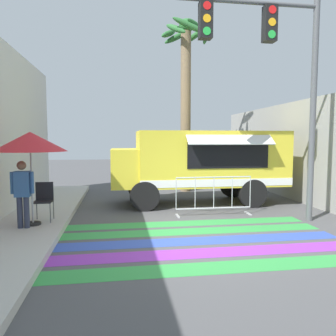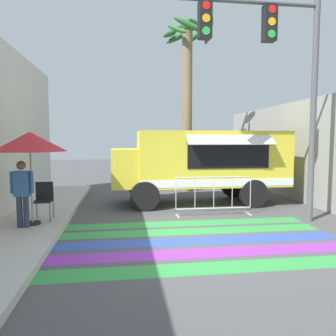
{
  "view_description": "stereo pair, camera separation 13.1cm",
  "coord_description": "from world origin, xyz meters",
  "px_view_note": "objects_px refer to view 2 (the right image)",
  "views": [
    {
      "loc": [
        -1.74,
        -6.96,
        2.23
      ],
      "look_at": [
        -0.28,
        2.65,
        1.38
      ],
      "focal_mm": 35.0,
      "sensor_mm": 36.0,
      "label": 1
    },
    {
      "loc": [
        -1.61,
        -6.98,
        2.23
      ],
      "look_at": [
        -0.28,
        2.65,
        1.38
      ],
      "focal_mm": 35.0,
      "sensor_mm": 36.0,
      "label": 2
    }
  ],
  "objects_px": {
    "traffic_signal_pole": "(271,57)",
    "folding_chair": "(44,197)",
    "barricade_front": "(214,196)",
    "palm_tree": "(188,80)",
    "vendor_person": "(22,190)",
    "food_truck": "(198,160)",
    "patio_umbrella": "(30,142)"
  },
  "relations": [
    {
      "from": "patio_umbrella",
      "to": "vendor_person",
      "type": "distance_m",
      "value": 1.16
    },
    {
      "from": "food_truck",
      "to": "palm_tree",
      "type": "relative_size",
      "value": 0.82
    },
    {
      "from": "vendor_person",
      "to": "palm_tree",
      "type": "xyz_separation_m",
      "value": [
        5.1,
        5.82,
        3.66
      ]
    },
    {
      "from": "patio_umbrella",
      "to": "barricade_front",
      "type": "bearing_deg",
      "value": 11.32
    },
    {
      "from": "vendor_person",
      "to": "barricade_front",
      "type": "height_order",
      "value": "vendor_person"
    },
    {
      "from": "traffic_signal_pole",
      "to": "palm_tree",
      "type": "height_order",
      "value": "palm_tree"
    },
    {
      "from": "patio_umbrella",
      "to": "folding_chair",
      "type": "height_order",
      "value": "patio_umbrella"
    },
    {
      "from": "folding_chair",
      "to": "vendor_person",
      "type": "xyz_separation_m",
      "value": [
        -0.32,
        -0.71,
        0.3
      ]
    },
    {
      "from": "vendor_person",
      "to": "barricade_front",
      "type": "xyz_separation_m",
      "value": [
        4.99,
        1.23,
        -0.47
      ]
    },
    {
      "from": "palm_tree",
      "to": "patio_umbrella",
      "type": "bearing_deg",
      "value": -131.66
    },
    {
      "from": "traffic_signal_pole",
      "to": "vendor_person",
      "type": "distance_m",
      "value": 7.0
    },
    {
      "from": "palm_tree",
      "to": "vendor_person",
      "type": "bearing_deg",
      "value": -131.2
    },
    {
      "from": "vendor_person",
      "to": "palm_tree",
      "type": "distance_m",
      "value": 8.56
    },
    {
      "from": "traffic_signal_pole",
      "to": "patio_umbrella",
      "type": "xyz_separation_m",
      "value": [
        -6.02,
        0.06,
        -2.19
      ]
    },
    {
      "from": "food_truck",
      "to": "barricade_front",
      "type": "height_order",
      "value": "food_truck"
    },
    {
      "from": "barricade_front",
      "to": "palm_tree",
      "type": "distance_m",
      "value": 6.18
    },
    {
      "from": "barricade_front",
      "to": "palm_tree",
      "type": "xyz_separation_m",
      "value": [
        0.11,
        4.59,
        4.13
      ]
    },
    {
      "from": "traffic_signal_pole",
      "to": "vendor_person",
      "type": "bearing_deg",
      "value": -178.13
    },
    {
      "from": "patio_umbrella",
      "to": "traffic_signal_pole",
      "type": "bearing_deg",
      "value": -0.54
    },
    {
      "from": "vendor_person",
      "to": "barricade_front",
      "type": "distance_m",
      "value": 5.16
    },
    {
      "from": "food_truck",
      "to": "folding_chair",
      "type": "height_order",
      "value": "food_truck"
    },
    {
      "from": "patio_umbrella",
      "to": "vendor_person",
      "type": "bearing_deg",
      "value": -119.81
    },
    {
      "from": "traffic_signal_pole",
      "to": "folding_chair",
      "type": "height_order",
      "value": "traffic_signal_pole"
    },
    {
      "from": "patio_umbrella",
      "to": "folding_chair",
      "type": "relative_size",
      "value": 2.32
    },
    {
      "from": "palm_tree",
      "to": "barricade_front",
      "type": "bearing_deg",
      "value": -91.36
    },
    {
      "from": "folding_chair",
      "to": "food_truck",
      "type": "bearing_deg",
      "value": 46.83
    },
    {
      "from": "palm_tree",
      "to": "food_truck",
      "type": "bearing_deg",
      "value": -93.53
    },
    {
      "from": "food_truck",
      "to": "patio_umbrella",
      "type": "xyz_separation_m",
      "value": [
        -4.78,
        -2.81,
        0.66
      ]
    },
    {
      "from": "food_truck",
      "to": "barricade_front",
      "type": "relative_size",
      "value": 2.6
    },
    {
      "from": "folding_chair",
      "to": "palm_tree",
      "type": "distance_m",
      "value": 8.04
    },
    {
      "from": "patio_umbrella",
      "to": "barricade_front",
      "type": "distance_m",
      "value": 5.19
    },
    {
      "from": "traffic_signal_pole",
      "to": "folding_chair",
      "type": "bearing_deg",
      "value": 175.04
    }
  ]
}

